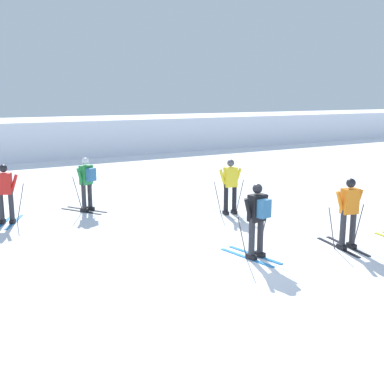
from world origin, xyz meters
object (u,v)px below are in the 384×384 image
Objects in this scene: skier_black at (257,217)px; skier_orange at (349,212)px; skier_yellow at (230,185)px; skier_green at (87,182)px; skier_red at (5,192)px.

skier_black and skier_orange have the same top height.
skier_black is (-1.83, -3.57, 0.04)m from skier_yellow.
skier_green is 1.00× the size of skier_orange.
skier_yellow is 1.00× the size of skier_green.
skier_yellow is at bearing 62.84° from skier_black.
skier_yellow is 4.47m from skier_green.
skier_orange is at bearing -83.79° from skier_yellow.
skier_yellow is 4.01m from skier_black.
skier_yellow and skier_orange have the same top height.
skier_black is at bearing -74.09° from skier_green.
skier_orange is at bearing -14.01° from skier_black.
skier_yellow is at bearing -36.34° from skier_green.
skier_black is at bearing 165.99° from skier_orange.
skier_orange is (6.51, -6.54, -0.00)m from skier_red.
skier_red and skier_orange have the same top height.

